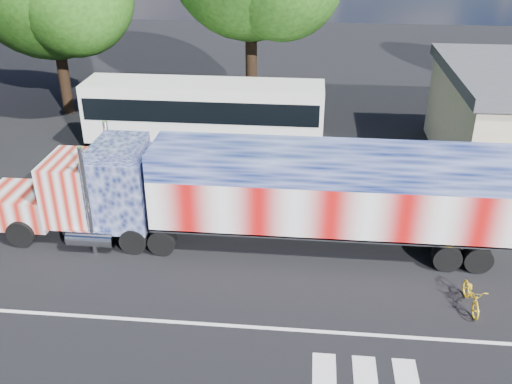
# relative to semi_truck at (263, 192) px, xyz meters

# --- Properties ---
(ground) EXTENTS (100.00, 100.00, 0.00)m
(ground) POSITION_rel_semi_truck_xyz_m (-0.34, -2.15, -2.33)
(ground) COLOR black
(lane_markings) EXTENTS (30.00, 2.67, 0.01)m
(lane_markings) POSITION_rel_semi_truck_xyz_m (1.37, -5.92, -2.32)
(lane_markings) COLOR silver
(lane_markings) RESTS_ON ground
(semi_truck) EXTENTS (21.23, 3.35, 4.53)m
(semi_truck) POSITION_rel_semi_truck_xyz_m (0.00, 0.00, 0.00)
(semi_truck) COLOR black
(semi_truck) RESTS_ON ground
(coach_bus) EXTENTS (13.00, 3.02, 3.78)m
(coach_bus) POSITION_rel_semi_truck_xyz_m (-4.06, 9.67, -0.37)
(coach_bus) COLOR white
(coach_bus) RESTS_ON ground
(woman) EXTENTS (0.62, 0.42, 1.69)m
(woman) POSITION_rel_semi_truck_xyz_m (-7.89, -0.65, -1.48)
(woman) COLOR slate
(woman) RESTS_ON ground
(bicycle) EXTENTS (0.70, 1.89, 0.98)m
(bicycle) POSITION_rel_semi_truck_xyz_m (7.45, -3.37, -1.84)
(bicycle) COLOR gold
(bicycle) RESTS_ON ground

